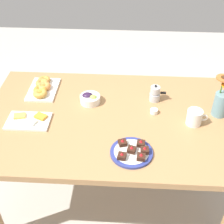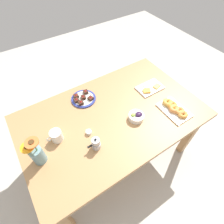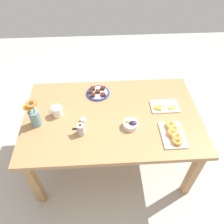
{
  "view_description": "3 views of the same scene",
  "coord_description": "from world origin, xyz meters",
  "px_view_note": "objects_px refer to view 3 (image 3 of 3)",
  "views": [
    {
      "loc": [
        0.09,
        -1.49,
        1.96
      ],
      "look_at": [
        0.0,
        0.0,
        0.78
      ],
      "focal_mm": 50.0,
      "sensor_mm": 36.0,
      "label": 1
    },
    {
      "loc": [
        0.51,
        0.79,
        1.95
      ],
      "look_at": [
        0.0,
        0.0,
        0.78
      ],
      "focal_mm": 28.0,
      "sensor_mm": 36.0,
      "label": 2
    },
    {
      "loc": [
        0.08,
        1.36,
        2.19
      ],
      "look_at": [
        0.0,
        0.0,
        0.78
      ],
      "focal_mm": 35.0,
      "sensor_mm": 36.0,
      "label": 3
    }
  ],
  "objects_px": {
    "dessert_plate": "(98,93)",
    "flower_vase": "(35,117)",
    "cheese_platter": "(164,106)",
    "moka_pot": "(81,130)",
    "dining_table": "(112,121)",
    "grape_bowl": "(131,124)",
    "croissant_platter": "(173,133)",
    "jam_cup_honey": "(83,120)",
    "coffee_mug": "(57,111)"
  },
  "relations": [
    {
      "from": "cheese_platter",
      "to": "jam_cup_honey",
      "type": "xyz_separation_m",
      "value": [
        0.76,
        0.13,
        0.01
      ]
    },
    {
      "from": "coffee_mug",
      "to": "jam_cup_honey",
      "type": "height_order",
      "value": "coffee_mug"
    },
    {
      "from": "dining_table",
      "to": "croissant_platter",
      "type": "relative_size",
      "value": 5.58
    },
    {
      "from": "croissant_platter",
      "to": "jam_cup_honey",
      "type": "relative_size",
      "value": 5.98
    },
    {
      "from": "cheese_platter",
      "to": "moka_pot",
      "type": "height_order",
      "value": "moka_pot"
    },
    {
      "from": "coffee_mug",
      "to": "cheese_platter",
      "type": "height_order",
      "value": "coffee_mug"
    },
    {
      "from": "cheese_platter",
      "to": "dessert_plate",
      "type": "height_order",
      "value": "dessert_plate"
    },
    {
      "from": "moka_pot",
      "to": "coffee_mug",
      "type": "bearing_deg",
      "value": -45.55
    },
    {
      "from": "dessert_plate",
      "to": "moka_pot",
      "type": "relative_size",
      "value": 1.94
    },
    {
      "from": "dining_table",
      "to": "moka_pot",
      "type": "bearing_deg",
      "value": 35.89
    },
    {
      "from": "dining_table",
      "to": "cheese_platter",
      "type": "height_order",
      "value": "cheese_platter"
    },
    {
      "from": "croissant_platter",
      "to": "moka_pot",
      "type": "height_order",
      "value": "moka_pot"
    },
    {
      "from": "croissant_platter",
      "to": "dessert_plate",
      "type": "height_order",
      "value": "dessert_plate"
    },
    {
      "from": "cheese_platter",
      "to": "flower_vase",
      "type": "distance_m",
      "value": 1.17
    },
    {
      "from": "dining_table",
      "to": "cheese_platter",
      "type": "distance_m",
      "value": 0.51
    },
    {
      "from": "coffee_mug",
      "to": "moka_pot",
      "type": "relative_size",
      "value": 1.07
    },
    {
      "from": "grape_bowl",
      "to": "moka_pot",
      "type": "xyz_separation_m",
      "value": [
        0.42,
        0.05,
        0.02
      ]
    },
    {
      "from": "jam_cup_honey",
      "to": "cheese_platter",
      "type": "bearing_deg",
      "value": -170.27
    },
    {
      "from": "jam_cup_honey",
      "to": "moka_pot",
      "type": "xyz_separation_m",
      "value": [
        0.01,
        0.14,
        0.03
      ]
    },
    {
      "from": "cheese_platter",
      "to": "dessert_plate",
      "type": "relative_size",
      "value": 1.12
    },
    {
      "from": "cheese_platter",
      "to": "moka_pot",
      "type": "distance_m",
      "value": 0.82
    },
    {
      "from": "dining_table",
      "to": "coffee_mug",
      "type": "relative_size",
      "value": 12.62
    },
    {
      "from": "coffee_mug",
      "to": "croissant_platter",
      "type": "distance_m",
      "value": 1.03
    },
    {
      "from": "cheese_platter",
      "to": "croissant_platter",
      "type": "relative_size",
      "value": 0.91
    },
    {
      "from": "flower_vase",
      "to": "grape_bowl",
      "type": "bearing_deg",
      "value": 174.53
    },
    {
      "from": "grape_bowl",
      "to": "dessert_plate",
      "type": "xyz_separation_m",
      "value": [
        0.28,
        -0.45,
        -0.02
      ]
    },
    {
      "from": "dining_table",
      "to": "grape_bowl",
      "type": "distance_m",
      "value": 0.24
    },
    {
      "from": "grape_bowl",
      "to": "coffee_mug",
      "type": "bearing_deg",
      "value": -15.38
    },
    {
      "from": "croissant_platter",
      "to": "jam_cup_honey",
      "type": "distance_m",
      "value": 0.78
    },
    {
      "from": "grape_bowl",
      "to": "croissant_platter",
      "type": "bearing_deg",
      "value": 161.46
    },
    {
      "from": "dining_table",
      "to": "jam_cup_honey",
      "type": "relative_size",
      "value": 33.33
    },
    {
      "from": "croissant_platter",
      "to": "dining_table",
      "type": "bearing_deg",
      "value": -27.81
    },
    {
      "from": "dessert_plate",
      "to": "cheese_platter",
      "type": "bearing_deg",
      "value": 159.83
    },
    {
      "from": "cheese_platter",
      "to": "coffee_mug",
      "type": "bearing_deg",
      "value": 2.47
    },
    {
      "from": "jam_cup_honey",
      "to": "dining_table",
      "type": "bearing_deg",
      "value": -167.82
    },
    {
      "from": "croissant_platter",
      "to": "moka_pot",
      "type": "relative_size",
      "value": 2.41
    },
    {
      "from": "flower_vase",
      "to": "moka_pot",
      "type": "height_order",
      "value": "flower_vase"
    },
    {
      "from": "grape_bowl",
      "to": "jam_cup_honey",
      "type": "distance_m",
      "value": 0.42
    },
    {
      "from": "dining_table",
      "to": "dessert_plate",
      "type": "xyz_separation_m",
      "value": [
        0.13,
        -0.3,
        0.1
      ]
    },
    {
      "from": "dessert_plate",
      "to": "flower_vase",
      "type": "bearing_deg",
      "value": 34.83
    },
    {
      "from": "jam_cup_honey",
      "to": "grape_bowl",
      "type": "bearing_deg",
      "value": 167.68
    },
    {
      "from": "jam_cup_honey",
      "to": "flower_vase",
      "type": "xyz_separation_m",
      "value": [
        0.4,
        0.01,
        0.08
      ]
    },
    {
      "from": "grape_bowl",
      "to": "jam_cup_honey",
      "type": "height_order",
      "value": "grape_bowl"
    },
    {
      "from": "jam_cup_honey",
      "to": "moka_pot",
      "type": "distance_m",
      "value": 0.14
    },
    {
      "from": "jam_cup_honey",
      "to": "moka_pot",
      "type": "bearing_deg",
      "value": 85.74
    },
    {
      "from": "dessert_plate",
      "to": "croissant_platter",
      "type": "bearing_deg",
      "value": 137.66
    },
    {
      "from": "croissant_platter",
      "to": "dessert_plate",
      "type": "distance_m",
      "value": 0.84
    },
    {
      "from": "coffee_mug",
      "to": "dessert_plate",
      "type": "relative_size",
      "value": 0.55
    },
    {
      "from": "croissant_platter",
      "to": "flower_vase",
      "type": "xyz_separation_m",
      "value": [
        1.15,
        -0.19,
        0.07
      ]
    },
    {
      "from": "croissant_platter",
      "to": "flower_vase",
      "type": "distance_m",
      "value": 1.17
    }
  ]
}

